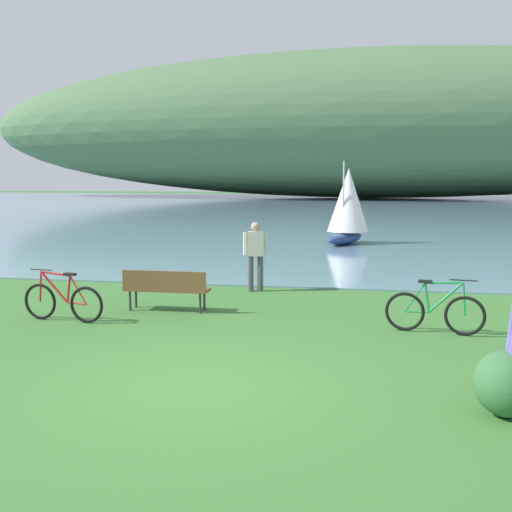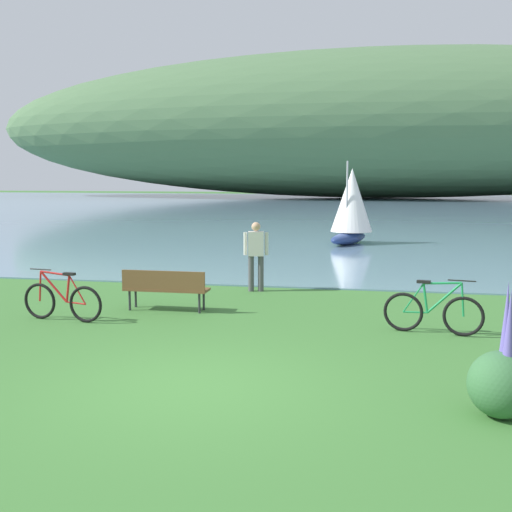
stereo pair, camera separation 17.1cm
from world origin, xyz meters
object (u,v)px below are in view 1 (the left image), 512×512
object	(u,v)px
bicycle_leaning_near_bench	(435,312)
person_at_shoreline	(255,252)
park_bench_near_camera	(166,287)
sailboat_mid_bay	(348,205)
bicycle_beside_path	(63,301)

from	to	relation	value
bicycle_leaning_near_bench	person_at_shoreline	world-z (taller)	person_at_shoreline
park_bench_near_camera	person_at_shoreline	world-z (taller)	person_at_shoreline
person_at_shoreline	bicycle_leaning_near_bench	bearing A→B (deg)	-41.84
person_at_shoreline	sailboat_mid_bay	bearing A→B (deg)	80.50
park_bench_near_camera	sailboat_mid_bay	distance (m)	14.12
park_bench_near_camera	bicycle_leaning_near_bench	distance (m)	5.45
bicycle_leaning_near_bench	bicycle_beside_path	xyz separation A→B (m)	(-7.07, -0.31, 0.00)
bicycle_beside_path	person_at_shoreline	xyz separation A→B (m)	(3.14, 3.84, 0.58)
park_bench_near_camera	sailboat_mid_bay	size ratio (longest dim) A/B	0.53
park_bench_near_camera	person_at_shoreline	xyz separation A→B (m)	(1.44, 2.60, 0.46)
sailboat_mid_bay	bicycle_leaning_near_bench	bearing A→B (deg)	-81.91
bicycle_beside_path	sailboat_mid_bay	distance (m)	15.78
sailboat_mid_bay	bicycle_beside_path	bearing A→B (deg)	-108.51
bicycle_leaning_near_bench	person_at_shoreline	xyz separation A→B (m)	(-3.93, 3.52, 0.58)
park_bench_near_camera	sailboat_mid_bay	world-z (taller)	sailboat_mid_bay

